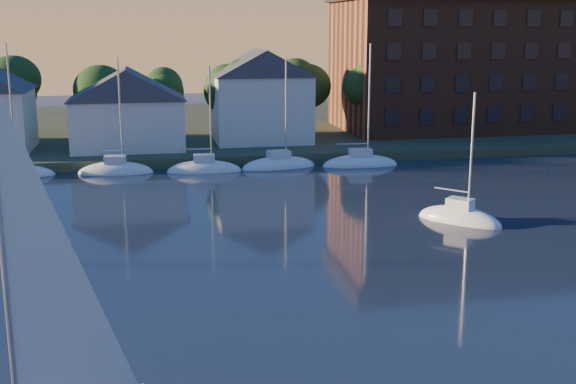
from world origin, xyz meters
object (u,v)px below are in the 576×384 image
object	(u,v)px
clubhouse_centre	(127,108)
clubhouse_east	(261,95)
drifting_sailboat_right	(459,220)
condo_block	(466,55)

from	to	relation	value
clubhouse_centre	clubhouse_east	distance (m)	14.17
clubhouse_east	drifting_sailboat_right	bearing A→B (deg)	-75.02
clubhouse_centre	condo_block	xyz separation A→B (m)	(40.00, 7.95, 4.66)
clubhouse_east	drifting_sailboat_right	world-z (taller)	clubhouse_east
condo_block	drifting_sailboat_right	size ratio (longest dim) A/B	3.11
clubhouse_east	condo_block	distance (m)	26.94
clubhouse_centre	clubhouse_east	xyz separation A→B (m)	(14.00, 2.00, 0.87)
condo_block	clubhouse_east	bearing A→B (deg)	-167.11
clubhouse_east	drifting_sailboat_right	xyz separation A→B (m)	(8.53, -31.87, -5.90)
clubhouse_east	condo_block	bearing A→B (deg)	12.89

